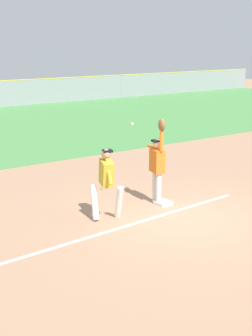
{
  "coord_description": "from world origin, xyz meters",
  "views": [
    {
      "loc": [
        -7.73,
        -8.5,
        4.19
      ],
      "look_at": [
        -0.69,
        1.41,
        1.05
      ],
      "focal_mm": 53.3,
      "sensor_mm": 36.0,
      "label": 1
    }
  ],
  "objects": [
    {
      "name": "runner",
      "position": [
        -1.55,
        0.99,
        1.0
      ],
      "size": [
        0.76,
        0.83,
        1.72
      ],
      "rotation": [
        0.0,
        0.0,
        -0.32
      ],
      "color": "white",
      "rests_on": "ground_plane"
    },
    {
      "name": "first_base",
      "position": [
        0.25,
        1.05,
        0.04
      ],
      "size": [
        0.38,
        0.38,
        0.08
      ],
      "primitive_type": "cube",
      "rotation": [
        0.0,
        0.0,
        0.01
      ],
      "color": "white",
      "rests_on": "ground_plane"
    },
    {
      "name": "fielder",
      "position": [
        0.18,
        1.22,
        1.12
      ],
      "size": [
        0.35,
        0.89,
        2.28
      ],
      "rotation": [
        0.0,
        0.0,
        2.92
      ],
      "color": "silver",
      "rests_on": "ground_plane"
    },
    {
      "name": "ground_plane",
      "position": [
        0.0,
        0.0,
        0.0
      ],
      "size": [
        70.3,
        70.3,
        0.0
      ],
      "primitive_type": "plane",
      "color": "tan"
    },
    {
      "name": "baseball",
      "position": [
        -0.4,
        1.55,
        2.13
      ],
      "size": [
        0.07,
        0.07,
        0.07
      ],
      "primitive_type": "sphere",
      "color": "white"
    },
    {
      "name": "chalk_foul_line",
      "position": [
        -3.75,
        0.15,
        0.0
      ],
      "size": [
        11.97,
        1.03,
        0.01
      ],
      "primitive_type": "cube",
      "rotation": [
        0.0,
        0.0,
        0.08
      ],
      "color": "white",
      "rests_on": "ground_plane"
    },
    {
      "name": "parked_car_red",
      "position": [
        9.58,
        25.0,
        0.67
      ],
      "size": [
        4.52,
        2.36,
        1.25
      ],
      "rotation": [
        0.0,
        0.0,
        -0.07
      ],
      "color": "#B21E1E",
      "rests_on": "ground_plane"
    }
  ]
}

